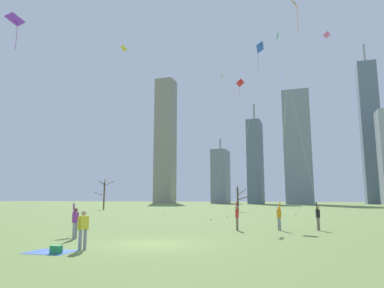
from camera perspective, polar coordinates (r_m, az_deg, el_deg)
ground_plane at (r=16.99m, az=-6.53°, el=-16.13°), size 400.00×400.00×0.00m
kite_flyer_foreground_left_blue at (r=26.35m, az=8.64°, el=-3.18°), size 1.17×11.88×18.36m
kite_flyer_foreground_right_green at (r=26.28m, az=18.99°, el=-5.98°), size 2.88×9.36×18.82m
kite_flyer_midfield_left_purple at (r=19.50m, az=-19.59°, el=-9.06°), size 0.90×5.14×10.67m
kite_flyer_midfield_right_orange at (r=23.35m, az=14.41°, el=-8.26°), size 1.98×8.58×12.26m
bystander_watching_nearby at (r=15.58m, az=-17.58°, el=-13.09°), size 0.33×0.47×1.62m
distant_kite_drifting_left_red at (r=38.05m, az=7.56°, el=8.05°), size 3.30×2.60×15.11m
distant_kite_low_near_trees_yellow at (r=46.84m, az=-10.55°, el=12.64°), size 3.46×7.47×21.93m
distant_kite_drifting_right_pink at (r=51.75m, az=21.03°, el=14.25°), size 5.68×2.93×24.89m
distant_kite_high_overhead_white at (r=38.92m, az=4.93°, el=10.04°), size 0.80×4.98×16.37m
picnic_spot at (r=15.23m, az=-21.92°, el=-16.05°), size 1.86×1.48×0.31m
bare_tree_right_of_center at (r=55.39m, az=7.70°, el=-8.98°), size 2.13×2.25×4.20m
bare_tree_leftmost at (r=67.85m, az=-14.39°, el=-7.99°), size 3.74×2.29×5.68m
skyline_squat_block at (r=161.24m, az=-4.43°, el=0.65°), size 8.30×8.11×57.99m
skyline_tall_tower at (r=146.58m, az=4.77°, el=-5.38°), size 6.22×10.56×27.37m
skyline_wide_slab at (r=134.35m, az=10.45°, el=-2.95°), size 5.14×10.99×38.91m
skyline_mid_tower_right at (r=129.10m, az=17.09°, el=-0.57°), size 9.28×11.43×40.22m
skyline_slender_spire at (r=145.41m, az=27.48°, el=1.91°), size 6.65×5.81×61.59m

